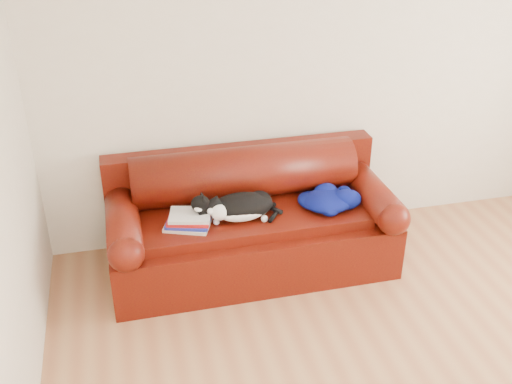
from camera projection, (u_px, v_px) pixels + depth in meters
The scene contains 6 objects.
room_shell at pixel (504, 125), 2.78m from camera, with size 4.52×4.02×2.61m.
sofa_base at pixel (251, 239), 4.54m from camera, with size 2.10×0.90×0.50m.
sofa_back at pixel (244, 189), 4.61m from camera, with size 2.10×1.01×0.88m.
book_stack at pixel (189, 220), 4.19m from camera, with size 0.37×0.33×0.10m.
cat at pixel (241, 207), 4.26m from camera, with size 0.67×0.31×0.24m.
blanket at pixel (329, 199), 4.43m from camera, with size 0.49×0.39×0.14m.
Camera 1 is at (-1.61, -2.23, 2.71)m, focal length 42.00 mm.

